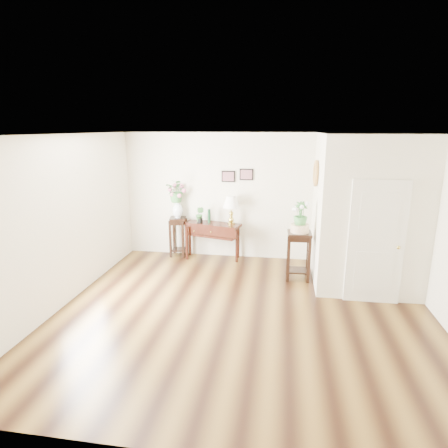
% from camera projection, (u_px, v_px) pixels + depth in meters
% --- Properties ---
extents(floor, '(6.00, 5.50, 0.02)m').
position_uv_depth(floor, '(243.00, 314.00, 6.00)').
color(floor, brown).
rests_on(floor, ground).
extents(ceiling, '(6.00, 5.50, 0.02)m').
position_uv_depth(ceiling, '(246.00, 135.00, 5.30)').
color(ceiling, white).
rests_on(ceiling, ground).
extents(wall_back, '(6.00, 0.02, 2.80)m').
position_uv_depth(wall_back, '(257.00, 197.00, 8.28)').
color(wall_back, beige).
rests_on(wall_back, ground).
extents(wall_front, '(6.00, 0.02, 2.80)m').
position_uv_depth(wall_front, '(210.00, 318.00, 3.02)').
color(wall_front, beige).
rests_on(wall_front, ground).
extents(wall_left, '(0.02, 5.50, 2.80)m').
position_uv_depth(wall_left, '(62.00, 222.00, 6.10)').
color(wall_left, beige).
rests_on(wall_left, ground).
extents(partition, '(1.80, 1.95, 2.80)m').
position_uv_depth(partition, '(365.00, 210.00, 7.03)').
color(partition, beige).
rests_on(partition, floor).
extents(door, '(0.90, 0.05, 2.10)m').
position_uv_depth(door, '(376.00, 243.00, 6.16)').
color(door, silver).
rests_on(door, floor).
extents(art_print_left, '(0.30, 0.02, 0.25)m').
position_uv_depth(art_print_left, '(228.00, 176.00, 8.25)').
color(art_print_left, black).
rests_on(art_print_left, wall_back).
extents(art_print_right, '(0.30, 0.02, 0.25)m').
position_uv_depth(art_print_right, '(246.00, 175.00, 8.18)').
color(art_print_right, black).
rests_on(art_print_right, wall_back).
extents(wall_ornament, '(0.07, 0.51, 0.51)m').
position_uv_depth(wall_ornament, '(316.00, 173.00, 7.13)').
color(wall_ornament, '#C99042').
rests_on(wall_ornament, partition).
extents(console_table, '(1.31, 0.73, 0.83)m').
position_uv_depth(console_table, '(213.00, 241.00, 8.44)').
color(console_table, black).
rests_on(console_table, floor).
extents(table_lamp, '(0.38, 0.38, 0.63)m').
position_uv_depth(table_lamp, '(231.00, 208.00, 8.18)').
color(table_lamp, gold).
rests_on(table_lamp, console_table).
extents(green_vase, '(0.07, 0.07, 0.31)m').
position_uv_depth(green_vase, '(209.00, 215.00, 8.30)').
color(green_vase, '#12341D').
rests_on(green_vase, console_table).
extents(potted_plant, '(0.23, 0.20, 0.35)m').
position_uv_depth(potted_plant, '(200.00, 215.00, 8.33)').
color(potted_plant, '#397B38').
rests_on(potted_plant, console_table).
extents(plant_stand_a, '(0.42, 0.42, 0.91)m').
position_uv_depth(plant_stand_a, '(178.00, 237.00, 8.61)').
color(plant_stand_a, black).
rests_on(plant_stand_a, floor).
extents(porcelain_vase, '(0.27, 0.27, 0.40)m').
position_uv_depth(porcelain_vase, '(178.00, 208.00, 8.44)').
color(porcelain_vase, white).
rests_on(porcelain_vase, plant_stand_a).
extents(lily_arrangement, '(0.58, 0.54, 0.52)m').
position_uv_depth(lily_arrangement, '(177.00, 189.00, 8.33)').
color(lily_arrangement, '#397B38').
rests_on(lily_arrangement, porcelain_vase).
extents(plant_stand_b, '(0.46, 0.46, 0.95)m').
position_uv_depth(plant_stand_b, '(298.00, 256.00, 7.30)').
color(plant_stand_b, black).
rests_on(plant_stand_b, floor).
extents(ceramic_bowl, '(0.41, 0.41, 0.16)m').
position_uv_depth(ceramic_bowl, '(300.00, 228.00, 7.16)').
color(ceramic_bowl, beige).
rests_on(ceramic_bowl, plant_stand_b).
extents(narcissus, '(0.27, 0.27, 0.47)m').
position_uv_depth(narcissus, '(301.00, 214.00, 7.09)').
color(narcissus, '#397B38').
rests_on(narcissus, ceramic_bowl).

